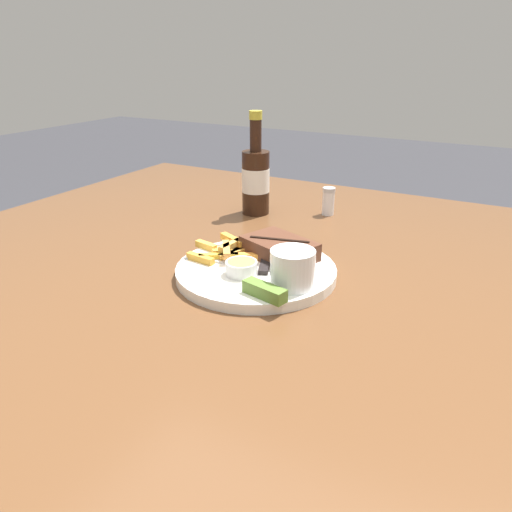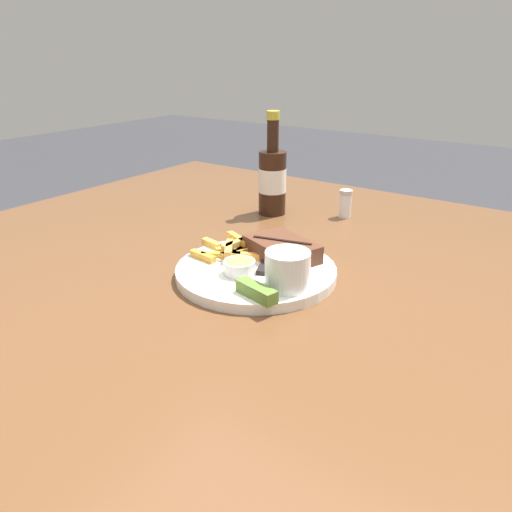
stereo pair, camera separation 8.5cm
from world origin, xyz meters
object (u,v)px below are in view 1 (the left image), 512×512
object	(u,v)px
coleslaw_cup	(293,266)
dipping_sauce_cup	(241,267)
steak_portion	(279,248)
beer_bottle	(256,178)
dinner_plate	(256,272)
knife_utensil	(266,259)
fork_utensil	(217,261)
pickle_spear	(265,291)
salt_shaker	(328,201)

from	to	relation	value
coleslaw_cup	dipping_sauce_cup	bearing A→B (deg)	-178.35
steak_portion	beer_bottle	world-z (taller)	beer_bottle
dinner_plate	steak_portion	xyz separation A→B (m)	(0.01, 0.06, 0.03)
beer_bottle	dinner_plate	bearing A→B (deg)	-61.09
knife_utensil	coleslaw_cup	bearing A→B (deg)	-152.34
fork_utensil	knife_utensil	bearing A→B (deg)	21.67
dipping_sauce_cup	steak_portion	bearing A→B (deg)	77.96
pickle_spear	fork_utensil	bearing A→B (deg)	150.20
dinner_plate	pickle_spear	xyz separation A→B (m)	(0.07, -0.09, 0.02)
beer_bottle	coleslaw_cup	bearing A→B (deg)	-53.57
dipping_sauce_cup	salt_shaker	bearing A→B (deg)	91.57
pickle_spear	knife_utensil	world-z (taller)	pickle_spear
steak_portion	beer_bottle	size ratio (longest dim) A/B	0.63
coleslaw_cup	knife_utensil	world-z (taller)	coleslaw_cup
coleslaw_cup	knife_utensil	bearing A→B (deg)	140.18
dinner_plate	salt_shaker	distance (m)	0.39
fork_utensil	salt_shaker	world-z (taller)	salt_shaker
dinner_plate	beer_bottle	world-z (taller)	beer_bottle
dinner_plate	coleslaw_cup	bearing A→B (deg)	-23.16
fork_utensil	dipping_sauce_cup	bearing A→B (deg)	-32.49
coleslaw_cup	knife_utensil	xyz separation A→B (m)	(-0.08, 0.07, -0.03)
pickle_spear	beer_bottle	world-z (taller)	beer_bottle
dinner_plate	dipping_sauce_cup	bearing A→B (deg)	-98.76
knife_utensil	salt_shaker	distance (m)	0.35
fork_utensil	steak_portion	bearing A→B (deg)	29.18
salt_shaker	coleslaw_cup	bearing A→B (deg)	-76.30
steak_portion	dinner_plate	bearing A→B (deg)	-104.16
dipping_sauce_cup	beer_bottle	size ratio (longest dim) A/B	0.22
dipping_sauce_cup	fork_utensil	size ratio (longest dim) A/B	0.39
dinner_plate	dipping_sauce_cup	xyz separation A→B (m)	(-0.01, -0.04, 0.02)
knife_utensil	beer_bottle	size ratio (longest dim) A/B	0.67
dinner_plate	coleslaw_cup	world-z (taller)	coleslaw_cup
knife_utensil	dinner_plate	bearing A→B (deg)	154.21
fork_utensil	pickle_spear	bearing A→B (deg)	-41.42
dinner_plate	beer_bottle	bearing A→B (deg)	118.91
dinner_plate	salt_shaker	size ratio (longest dim) A/B	4.24
dipping_sauce_cup	beer_bottle	xyz separation A→B (m)	(-0.17, 0.35, 0.05)
coleslaw_cup	beer_bottle	xyz separation A→B (m)	(-0.26, 0.35, 0.03)
pickle_spear	salt_shaker	world-z (taller)	salt_shaker
pickle_spear	beer_bottle	bearing A→B (deg)	120.45
fork_utensil	knife_utensil	world-z (taller)	knife_utensil
steak_portion	coleslaw_cup	xyz separation A→B (m)	(0.07, -0.10, 0.02)
fork_utensil	beer_bottle	world-z (taller)	beer_bottle
coleslaw_cup	beer_bottle	distance (m)	0.44
steak_portion	salt_shaker	distance (m)	0.33
salt_shaker	beer_bottle	bearing A→B (deg)	-155.27
steak_portion	pickle_spear	bearing A→B (deg)	-71.58
coleslaw_cup	knife_utensil	size ratio (longest dim) A/B	0.45
coleslaw_cup	fork_utensil	distance (m)	0.16
dinner_plate	dipping_sauce_cup	distance (m)	0.05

